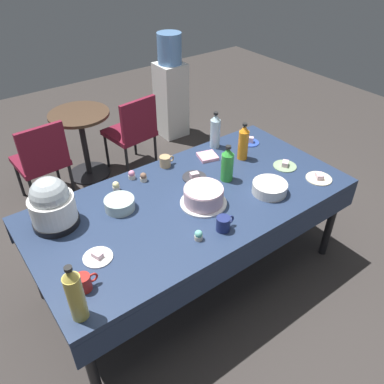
{
  "coord_description": "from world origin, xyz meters",
  "views": [
    {
      "loc": [
        -1.24,
        -1.68,
        2.34
      ],
      "look_at": [
        0.0,
        0.0,
        0.8
      ],
      "focal_mm": 36.08,
      "sensor_mm": 36.0,
      "label": 1
    }
  ],
  "objects": [
    {
      "name": "dessert_plate_cream",
      "position": [
        0.88,
        -0.37,
        0.76
      ],
      "size": [
        0.19,
        0.19,
        0.04
      ],
      "color": "beige",
      "rests_on": "potluck_table"
    },
    {
      "name": "maroon_chair_left",
      "position": [
        -0.55,
        1.59,
        0.49
      ],
      "size": [
        0.46,
        0.46,
        0.85
      ],
      "color": "maroon",
      "rests_on": "ground"
    },
    {
      "name": "slow_cooker",
      "position": [
        -0.84,
        0.29,
        0.9
      ],
      "size": [
        0.29,
        0.29,
        0.34
      ],
      "color": "black",
      "rests_on": "potluck_table"
    },
    {
      "name": "glass_salad_bowl",
      "position": [
        -0.45,
        0.19,
        0.79
      ],
      "size": [
        0.2,
        0.2,
        0.08
      ],
      "primitive_type": "cylinder",
      "color": "#B2C6BC",
      "rests_on": "potluck_table"
    },
    {
      "name": "soda_bottle_lime_soda",
      "position": [
        0.34,
        0.03,
        0.88
      ],
      "size": [
        0.09,
        0.09,
        0.28
      ],
      "color": "green",
      "rests_on": "potluck_table"
    },
    {
      "name": "ground",
      "position": [
        0.0,
        0.0,
        0.0
      ],
      "size": [
        9.0,
        9.0,
        0.0
      ],
      "primitive_type": "plane",
      "color": "#383330"
    },
    {
      "name": "soda_bottle_ginger_ale",
      "position": [
        -0.99,
        -0.44,
        0.91
      ],
      "size": [
        0.08,
        0.08,
        0.34
      ],
      "color": "gold",
      "rests_on": "potluck_table"
    },
    {
      "name": "ceramic_snack_bowl",
      "position": [
        0.47,
        -0.27,
        0.79
      ],
      "size": [
        0.24,
        0.24,
        0.08
      ],
      "primitive_type": "cylinder",
      "color": "silver",
      "rests_on": "potluck_table"
    },
    {
      "name": "dessert_plate_charcoal",
      "position": [
        0.16,
        0.19,
        0.76
      ],
      "size": [
        0.18,
        0.18,
        0.04
      ],
      "color": "#2D2D33",
      "rests_on": "potluck_table"
    },
    {
      "name": "cupcake_rose",
      "position": [
        -0.16,
        0.37,
        0.78
      ],
      "size": [
        0.05,
        0.05,
        0.07
      ],
      "color": "beige",
      "rests_on": "potluck_table"
    },
    {
      "name": "coffee_mug_red",
      "position": [
        -0.91,
        -0.3,
        0.8
      ],
      "size": [
        0.12,
        0.08,
        0.09
      ],
      "color": "#B2231E",
      "rests_on": "potluck_table"
    },
    {
      "name": "cupcake_mint",
      "position": [
        -0.37,
        0.39,
        0.78
      ],
      "size": [
        0.05,
        0.05,
        0.07
      ],
      "color": "beige",
      "rests_on": "potluck_table"
    },
    {
      "name": "soda_bottle_water",
      "position": [
        0.57,
        0.46,
        0.89
      ],
      "size": [
        0.08,
        0.08,
        0.31
      ],
      "color": "silver",
      "rests_on": "potluck_table"
    },
    {
      "name": "cupcake_berry",
      "position": [
        -0.21,
        -0.35,
        0.78
      ],
      "size": [
        0.05,
        0.05,
        0.07
      ],
      "color": "beige",
      "rests_on": "potluck_table"
    },
    {
      "name": "coffee_mug_navy",
      "position": [
        -0.04,
        -0.37,
        0.8
      ],
      "size": [
        0.13,
        0.09,
        0.09
      ],
      "color": "navy",
      "rests_on": "potluck_table"
    },
    {
      "name": "potluck_table",
      "position": [
        0.0,
        0.0,
        0.69
      ],
      "size": [
        2.2,
        1.1,
        0.75
      ],
      "color": "navy",
      "rests_on": "ground"
    },
    {
      "name": "frosted_layer_cake",
      "position": [
        0.02,
        -0.1,
        0.81
      ],
      "size": [
        0.31,
        0.31,
        0.13
      ],
      "color": "silver",
      "rests_on": "potluck_table"
    },
    {
      "name": "cupcake_lemon",
      "position": [
        -0.21,
        0.45,
        0.78
      ],
      "size": [
        0.05,
        0.05,
        0.07
      ],
      "color": "beige",
      "rests_on": "potluck_table"
    },
    {
      "name": "coffee_mug_tan",
      "position": [
        0.08,
        0.45,
        0.79
      ],
      "size": [
        0.12,
        0.08,
        0.08
      ],
      "color": "tan",
      "rests_on": "potluck_table"
    },
    {
      "name": "round_cafe_table",
      "position": [
        -0.05,
        1.81,
        0.5
      ],
      "size": [
        0.6,
        0.6,
        0.72
      ],
      "color": "#473323",
      "rests_on": "ground"
    },
    {
      "name": "water_cooler",
      "position": [
        1.21,
        2.06,
        0.59
      ],
      "size": [
        0.32,
        0.32,
        1.24
      ],
      "color": "silver",
      "rests_on": "ground"
    },
    {
      "name": "dessert_plate_sage",
      "position": [
        0.81,
        -0.1,
        0.76
      ],
      "size": [
        0.18,
        0.18,
        0.05
      ],
      "color": "#8CA87F",
      "rests_on": "potluck_table"
    },
    {
      "name": "paper_napkin_stack",
      "position": [
        0.41,
        0.35,
        0.76
      ],
      "size": [
        0.17,
        0.17,
        0.02
      ],
      "primitive_type": "cube",
      "rotation": [
        0.0,
        0.0,
        -0.27
      ],
      "color": "pink",
      "rests_on": "potluck_table"
    },
    {
      "name": "dessert_plate_white",
      "position": [
        -0.76,
        -0.13,
        0.76
      ],
      "size": [
        0.17,
        0.17,
        0.04
      ],
      "color": "white",
      "rests_on": "potluck_table"
    },
    {
      "name": "dessert_plate_cobalt",
      "position": [
        0.85,
        0.33,
        0.76
      ],
      "size": [
        0.15,
        0.15,
        0.05
      ],
      "color": "#2D4CB2",
      "rests_on": "potluck_table"
    },
    {
      "name": "soda_bottle_orange_juice",
      "position": [
        0.63,
        0.18,
        0.89
      ],
      "size": [
        0.08,
        0.08,
        0.3
      ],
      "color": "orange",
      "rests_on": "potluck_table"
    },
    {
      "name": "maroon_chair_right",
      "position": [
        0.41,
        1.59,
        0.49
      ],
      "size": [
        0.49,
        0.49,
        0.85
      ],
      "color": "maroon",
      "rests_on": "ground"
    }
  ]
}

